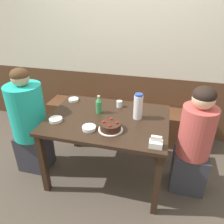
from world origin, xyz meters
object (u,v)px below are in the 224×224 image
object	(u,v)px
glass_water_tall	(119,104)
napkin_holder	(156,143)
bench_seat	(123,122)
birthday_cake	(110,126)
bowl_rice_small	(89,128)
bowl_soup_white	(56,120)
person_teal_shirt	(194,144)
person_pale_blue_shirt	(29,123)
water_pitcher	(138,107)
bowl_side_dish	(74,100)
soju_bottle	(99,105)

from	to	relation	value
glass_water_tall	napkin_holder	bearing A→B (deg)	-54.70
bench_seat	birthday_cake	bearing A→B (deg)	-85.31
bench_seat	birthday_cake	world-z (taller)	birthday_cake
birthday_cake	bowl_rice_small	xyz separation A→B (m)	(-0.20, -0.05, -0.02)
bowl_soup_white	person_teal_shirt	bearing A→B (deg)	8.58
person_teal_shirt	person_pale_blue_shirt	world-z (taller)	person_pale_blue_shirt
water_pitcher	bowl_rice_small	distance (m)	0.54
bench_seat	water_pitcher	xyz separation A→B (m)	(0.30, -0.75, 0.65)
bowl_rice_small	person_pale_blue_shirt	xyz separation A→B (m)	(-0.77, 0.16, -0.15)
bowl_soup_white	bowl_rice_small	distance (m)	0.38
birthday_cake	napkin_holder	world-z (taller)	napkin_holder
bowl_rice_small	bowl_side_dish	size ratio (longest dim) A/B	1.09
napkin_holder	bowl_rice_small	world-z (taller)	napkin_holder
bowl_side_dish	person_pale_blue_shirt	world-z (taller)	person_pale_blue_shirt
birthday_cake	napkin_holder	bearing A→B (deg)	-20.26
water_pitcher	glass_water_tall	world-z (taller)	water_pitcher
birthday_cake	bowl_soup_white	distance (m)	0.57
bowl_soup_white	bowl_rice_small	world-z (taller)	bowl_rice_small
person_teal_shirt	person_pale_blue_shirt	distance (m)	1.76
person_teal_shirt	person_pale_blue_shirt	size ratio (longest dim) A/B	0.95
person_pale_blue_shirt	bench_seat	bearing A→B (deg)	46.47
water_pitcher	soju_bottle	world-z (taller)	water_pitcher
bowl_rice_small	bowl_side_dish	bearing A→B (deg)	125.56
soju_bottle	person_pale_blue_shirt	xyz separation A→B (m)	(-0.76, -0.19, -0.23)
glass_water_tall	water_pitcher	bearing A→B (deg)	-40.40
bowl_soup_white	napkin_holder	bearing A→B (deg)	-10.03
person_pale_blue_shirt	birthday_cake	bearing A→B (deg)	-6.49
bench_seat	person_pale_blue_shirt	distance (m)	1.33
birthday_cake	bench_seat	bearing A→B (deg)	94.69
bench_seat	bowl_rice_small	xyz separation A→B (m)	(-0.11, -1.08, 0.54)
person_pale_blue_shirt	water_pitcher	bearing A→B (deg)	8.42
birthday_cake	person_pale_blue_shirt	xyz separation A→B (m)	(-0.96, 0.11, -0.17)
birthday_cake	bowl_side_dish	world-z (taller)	birthday_cake
bowl_soup_white	glass_water_tall	size ratio (longest dim) A/B	1.80
glass_water_tall	person_teal_shirt	distance (m)	0.89
napkin_holder	bowl_soup_white	size ratio (longest dim) A/B	0.84
napkin_holder	bowl_rice_small	bearing A→B (deg)	169.74
bench_seat	person_pale_blue_shirt	world-z (taller)	person_pale_blue_shirt
soju_bottle	bowl_soup_white	bearing A→B (deg)	-143.10
soju_bottle	glass_water_tall	size ratio (longest dim) A/B	2.72
soju_bottle	napkin_holder	size ratio (longest dim) A/B	1.81
person_teal_shirt	bowl_rice_small	bearing A→B (deg)	15.27
bench_seat	water_pitcher	distance (m)	1.04
bench_seat	napkin_holder	xyz separation A→B (m)	(0.52, -1.19, 0.56)
water_pitcher	napkin_holder	size ratio (longest dim) A/B	2.46
water_pitcher	glass_water_tall	distance (m)	0.33
bowl_rice_small	bowl_side_dish	xyz separation A→B (m)	(-0.40, 0.55, -0.00)
bench_seat	bowl_rice_small	world-z (taller)	bowl_rice_small
napkin_holder	glass_water_tall	xyz separation A→B (m)	(-0.46, 0.65, -0.00)
napkin_holder	bowl_rice_small	distance (m)	0.64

